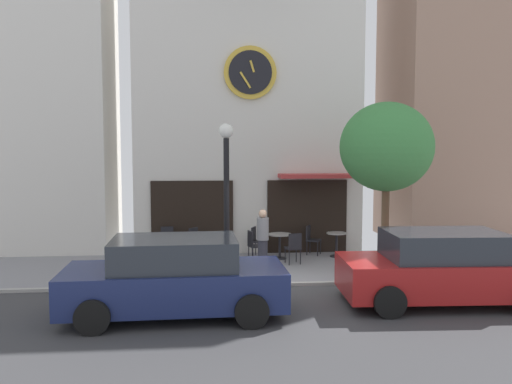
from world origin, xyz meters
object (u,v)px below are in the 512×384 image
object	(u,v)px
pedestrian_grey	(263,239)
street_tree	(387,147)
cafe_chair_mid_row	(294,246)
cafe_chair_outer	(311,238)
cafe_chair_by_entrance	(254,243)
cafe_table_near_door	(280,241)
cafe_chair_under_awning	(196,240)
street_lamp	(227,202)
cafe_chair_near_lamp	(150,247)
cafe_table_rightmost	(337,241)
parked_car_red	(443,268)
cafe_table_center_right	(218,244)
cafe_chair_left_end	(167,239)
parked_car_navy	(175,278)
cafe_chair_facing_street	(257,239)
cafe_table_center	(174,244)

from	to	relation	value
pedestrian_grey	street_tree	bearing A→B (deg)	-10.02
cafe_chair_mid_row	cafe_chair_outer	size ratio (longest dim) A/B	1.00
cafe_chair_by_entrance	cafe_table_near_door	bearing A→B (deg)	20.14
cafe_chair_under_awning	cafe_chair_by_entrance	xyz separation A→B (m)	(1.69, -0.70, 0.00)
street_lamp	cafe_chair_mid_row	world-z (taller)	street_lamp
cafe_chair_under_awning	cafe_chair_outer	world-z (taller)	same
street_tree	cafe_chair_near_lamp	world-z (taller)	street_tree
street_tree	cafe_chair_mid_row	bearing A→B (deg)	148.98
cafe_table_rightmost	parked_car_red	xyz separation A→B (m)	(1.08, -4.97, 0.27)
cafe_chair_outer	cafe_chair_by_entrance	world-z (taller)	same
cafe_table_center_right	cafe_chair_under_awning	xyz separation A→B (m)	(-0.66, 0.51, 0.04)
cafe_chair_mid_row	cafe_chair_left_end	xyz separation A→B (m)	(-3.68, 1.46, 0.00)
cafe_chair_mid_row	parked_car_navy	bearing A→B (deg)	-125.12
cafe_chair_facing_street	cafe_table_center_right	bearing A→B (deg)	-155.20
cafe_chair_under_awning	cafe_table_rightmost	bearing A→B (deg)	-3.58
street_tree	cafe_chair_by_entrance	distance (m)	4.69
cafe_table_rightmost	cafe_chair_outer	size ratio (longest dim) A/B	0.82
street_lamp	cafe_table_center	xyz separation A→B (m)	(-1.47, 2.44, -1.46)
cafe_table_near_door	pedestrian_grey	xyz separation A→B (m)	(-0.67, -1.54, 0.32)
street_lamp	cafe_chair_facing_street	xyz separation A→B (m)	(1.02, 2.95, -1.46)
street_lamp	cafe_chair_near_lamp	distance (m)	3.20
street_tree	pedestrian_grey	distance (m)	4.05
cafe_chair_facing_street	cafe_chair_left_end	bearing A→B (deg)	174.93
street_lamp	cafe_table_rightmost	xyz separation A→B (m)	(3.43, 2.65, -1.50)
street_lamp	cafe_chair_under_awning	world-z (taller)	street_lamp
cafe_chair_mid_row	parked_car_navy	distance (m)	5.36
cafe_table_center_right	cafe_chair_facing_street	bearing A→B (deg)	24.80
street_tree	cafe_chair_by_entrance	xyz separation A→B (m)	(-3.31, 1.81, -2.79)
street_tree	cafe_chair_under_awning	bearing A→B (deg)	153.38
cafe_chair_under_awning	parked_car_navy	distance (m)	5.57
cafe_chair_by_entrance	parked_car_red	distance (m)	5.83
street_tree	cafe_table_rightmost	xyz separation A→B (m)	(-0.73, 2.24, -2.84)
cafe_chair_under_awning	cafe_chair_mid_row	world-z (taller)	same
parked_car_navy	street_lamp	bearing A→B (deg)	67.27
cafe_chair_facing_street	cafe_chair_outer	bearing A→B (deg)	3.54
cafe_table_near_door	cafe_chair_facing_street	world-z (taller)	cafe_chair_facing_street
cafe_chair_facing_street	parked_car_navy	distance (m)	5.99
cafe_chair_outer	parked_car_navy	xyz separation A→B (m)	(-3.84, -5.70, 0.23)
street_tree	street_lamp	bearing A→B (deg)	-174.44
cafe_chair_near_lamp	cafe_chair_by_entrance	world-z (taller)	same
cafe_table_rightmost	cafe_table_center_right	bearing A→B (deg)	-176.08
cafe_chair_mid_row	cafe_chair_under_awning	bearing A→B (deg)	157.09
street_lamp	cafe_chair_under_awning	bearing A→B (deg)	105.99
street_lamp	pedestrian_grey	world-z (taller)	street_lamp
cafe_chair_under_awning	cafe_table_center	bearing A→B (deg)	-142.88
pedestrian_grey	cafe_chair_by_entrance	bearing A→B (deg)	96.51
cafe_chair_mid_row	cafe_table_center	bearing A→B (deg)	168.37
cafe_chair_left_end	parked_car_navy	size ratio (longest dim) A/B	0.21
cafe_chair_mid_row	cafe_chair_near_lamp	xyz separation A→B (m)	(-4.07, 0.20, 0.00)
pedestrian_grey	parked_car_navy	size ratio (longest dim) A/B	0.38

